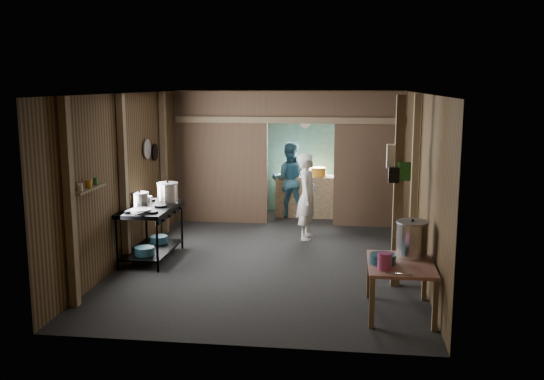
# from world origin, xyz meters

# --- Properties ---
(floor) EXTENTS (4.50, 7.00, 0.00)m
(floor) POSITION_xyz_m (0.00, 0.00, 0.00)
(floor) COLOR black
(floor) RESTS_ON ground
(ceiling) EXTENTS (4.50, 7.00, 0.00)m
(ceiling) POSITION_xyz_m (0.00, 0.00, 2.60)
(ceiling) COLOR black
(ceiling) RESTS_ON ground
(wall_back) EXTENTS (4.50, 0.00, 2.60)m
(wall_back) POSITION_xyz_m (0.00, 3.50, 1.30)
(wall_back) COLOR brown
(wall_back) RESTS_ON ground
(wall_front) EXTENTS (4.50, 0.00, 2.60)m
(wall_front) POSITION_xyz_m (0.00, -3.50, 1.30)
(wall_front) COLOR brown
(wall_front) RESTS_ON ground
(wall_left) EXTENTS (0.00, 7.00, 2.60)m
(wall_left) POSITION_xyz_m (-2.25, 0.00, 1.30)
(wall_left) COLOR brown
(wall_left) RESTS_ON ground
(wall_right) EXTENTS (0.00, 7.00, 2.60)m
(wall_right) POSITION_xyz_m (2.25, 0.00, 1.30)
(wall_right) COLOR brown
(wall_right) RESTS_ON ground
(partition_left) EXTENTS (1.85, 0.10, 2.60)m
(partition_left) POSITION_xyz_m (-1.32, 2.20, 1.30)
(partition_left) COLOR brown
(partition_left) RESTS_ON floor
(partition_right) EXTENTS (1.35, 0.10, 2.60)m
(partition_right) POSITION_xyz_m (1.57, 2.20, 1.30)
(partition_right) COLOR brown
(partition_right) RESTS_ON floor
(partition_header) EXTENTS (1.30, 0.10, 0.60)m
(partition_header) POSITION_xyz_m (0.25, 2.20, 2.30)
(partition_header) COLOR brown
(partition_header) RESTS_ON wall_back
(turquoise_panel) EXTENTS (4.40, 0.06, 2.50)m
(turquoise_panel) POSITION_xyz_m (0.00, 3.44, 1.25)
(turquoise_panel) COLOR #70BBB4
(turquoise_panel) RESTS_ON wall_back
(back_counter) EXTENTS (1.20, 0.50, 0.85)m
(back_counter) POSITION_xyz_m (0.30, 2.95, 0.42)
(back_counter) COLOR #937D59
(back_counter) RESTS_ON floor
(wall_clock) EXTENTS (0.20, 0.03, 0.20)m
(wall_clock) POSITION_xyz_m (0.25, 3.40, 1.90)
(wall_clock) COLOR white
(wall_clock) RESTS_ON wall_back
(post_left_a) EXTENTS (0.10, 0.12, 2.60)m
(post_left_a) POSITION_xyz_m (-2.18, -2.60, 1.30)
(post_left_a) COLOR #937D59
(post_left_a) RESTS_ON floor
(post_left_b) EXTENTS (0.10, 0.12, 2.60)m
(post_left_b) POSITION_xyz_m (-2.18, -0.80, 1.30)
(post_left_b) COLOR #937D59
(post_left_b) RESTS_ON floor
(post_left_c) EXTENTS (0.10, 0.12, 2.60)m
(post_left_c) POSITION_xyz_m (-2.18, 1.20, 1.30)
(post_left_c) COLOR #937D59
(post_left_c) RESTS_ON floor
(post_right) EXTENTS (0.10, 0.12, 2.60)m
(post_right) POSITION_xyz_m (2.18, -0.20, 1.30)
(post_right) COLOR #937D59
(post_right) RESTS_ON floor
(post_free) EXTENTS (0.12, 0.12, 2.60)m
(post_free) POSITION_xyz_m (1.85, -1.30, 1.30)
(post_free) COLOR #937D59
(post_free) RESTS_ON floor
(cross_beam) EXTENTS (4.40, 0.12, 0.12)m
(cross_beam) POSITION_xyz_m (0.00, 2.15, 2.05)
(cross_beam) COLOR #937D59
(cross_beam) RESTS_ON wall_left
(pan_lid_big) EXTENTS (0.03, 0.34, 0.34)m
(pan_lid_big) POSITION_xyz_m (-2.21, 0.40, 1.65)
(pan_lid_big) COLOR gray
(pan_lid_big) RESTS_ON wall_left
(pan_lid_small) EXTENTS (0.03, 0.30, 0.30)m
(pan_lid_small) POSITION_xyz_m (-2.21, 0.80, 1.55)
(pan_lid_small) COLOR black
(pan_lid_small) RESTS_ON wall_left
(wall_shelf) EXTENTS (0.14, 0.80, 0.03)m
(wall_shelf) POSITION_xyz_m (-2.15, -2.10, 1.40)
(wall_shelf) COLOR #937D59
(wall_shelf) RESTS_ON wall_left
(jar_white) EXTENTS (0.07, 0.07, 0.10)m
(jar_white) POSITION_xyz_m (-2.15, -2.35, 1.47)
(jar_white) COLOR white
(jar_white) RESTS_ON wall_shelf
(jar_yellow) EXTENTS (0.08, 0.08, 0.10)m
(jar_yellow) POSITION_xyz_m (-2.15, -2.10, 1.47)
(jar_yellow) COLOR #C68420
(jar_yellow) RESTS_ON wall_shelf
(jar_green) EXTENTS (0.06, 0.06, 0.10)m
(jar_green) POSITION_xyz_m (-2.15, -1.88, 1.47)
(jar_green) COLOR #28762A
(jar_green) RESTS_ON wall_shelf
(bag_white) EXTENTS (0.22, 0.15, 0.32)m
(bag_white) POSITION_xyz_m (1.80, -1.22, 1.78)
(bag_white) COLOR white
(bag_white) RESTS_ON post_free
(bag_green) EXTENTS (0.16, 0.12, 0.24)m
(bag_green) POSITION_xyz_m (1.92, -1.36, 1.60)
(bag_green) COLOR #28762A
(bag_green) RESTS_ON post_free
(bag_black) EXTENTS (0.14, 0.10, 0.20)m
(bag_black) POSITION_xyz_m (1.78, -1.38, 1.55)
(bag_black) COLOR black
(bag_black) RESTS_ON post_free
(gas_range) EXTENTS (0.74, 1.44, 0.85)m
(gas_range) POSITION_xyz_m (-1.88, -0.50, 0.42)
(gas_range) COLOR black
(gas_range) RESTS_ON floor
(prep_table) EXTENTS (0.78, 1.07, 0.63)m
(prep_table) POSITION_xyz_m (1.83, -2.33, 0.32)
(prep_table) COLOR tan
(prep_table) RESTS_ON floor
(stove_pot_large) EXTENTS (0.39, 0.39, 0.34)m
(stove_pot_large) POSITION_xyz_m (-1.71, -0.13, 1.00)
(stove_pot_large) COLOR silver
(stove_pot_large) RESTS_ON gas_range
(stove_pot_med) EXTENTS (0.33, 0.33, 0.24)m
(stove_pot_med) POSITION_xyz_m (-2.05, -0.50, 0.95)
(stove_pot_med) COLOR silver
(stove_pot_med) RESTS_ON gas_range
(stove_saucepan) EXTENTS (0.15, 0.15, 0.09)m
(stove_saucepan) POSITION_xyz_m (-2.05, -0.12, 0.89)
(stove_saucepan) COLOR silver
(stove_saucepan) RESTS_ON gas_range
(frying_pan) EXTENTS (0.47, 0.61, 0.07)m
(frying_pan) POSITION_xyz_m (-1.88, -0.94, 0.87)
(frying_pan) COLOR gray
(frying_pan) RESTS_ON gas_range
(blue_tub_front) EXTENTS (0.30, 0.30, 0.12)m
(blue_tub_front) POSITION_xyz_m (-1.88, -0.85, 0.23)
(blue_tub_front) COLOR #224C5C
(blue_tub_front) RESTS_ON gas_range
(blue_tub_back) EXTENTS (0.28, 0.28, 0.11)m
(blue_tub_back) POSITION_xyz_m (-1.88, -0.13, 0.22)
(blue_tub_back) COLOR #224C5C
(blue_tub_back) RESTS_ON gas_range
(stock_pot) EXTENTS (0.48, 0.48, 0.47)m
(stock_pot) POSITION_xyz_m (1.98, -2.05, 0.85)
(stock_pot) COLOR silver
(stock_pot) RESTS_ON prep_table
(wash_basin) EXTENTS (0.38, 0.38, 0.12)m
(wash_basin) POSITION_xyz_m (1.61, -2.39, 0.69)
(wash_basin) COLOR #224C5C
(wash_basin) RESTS_ON prep_table
(pink_bucket) EXTENTS (0.21, 0.21, 0.20)m
(pink_bucket) POSITION_xyz_m (1.62, -2.63, 0.73)
(pink_bucket) COLOR #B94589
(pink_bucket) RESTS_ON prep_table
(knife) EXTENTS (0.30, 0.08, 0.01)m
(knife) POSITION_xyz_m (1.77, -2.79, 0.64)
(knife) COLOR silver
(knife) RESTS_ON prep_table
(yellow_tub) EXTENTS (0.33, 0.33, 0.18)m
(yellow_tub) POSITION_xyz_m (0.55, 2.95, 0.94)
(yellow_tub) COLOR #C68420
(yellow_tub) RESTS_ON back_counter
(cook) EXTENTS (0.41, 0.59, 1.54)m
(cook) POSITION_xyz_m (0.47, 1.08, 0.77)
(cook) COLOR white
(cook) RESTS_ON floor
(worker_back) EXTENTS (0.80, 0.65, 1.55)m
(worker_back) POSITION_xyz_m (-0.03, 2.87, 0.78)
(worker_back) COLOR #2C617B
(worker_back) RESTS_ON floor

